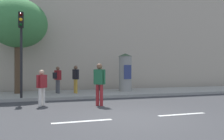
# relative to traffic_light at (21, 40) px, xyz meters

# --- Properties ---
(ground_plane) EXTENTS (80.00, 80.00, 0.00)m
(ground_plane) POSITION_rel_traffic_light_xyz_m (3.76, -5.24, -2.97)
(ground_plane) COLOR #38383A
(sidewalk_curb) EXTENTS (36.00, 4.00, 0.15)m
(sidewalk_curb) POSITION_rel_traffic_light_xyz_m (3.76, 1.76, -2.89)
(sidewalk_curb) COLOR #9E9B93
(sidewalk_curb) RESTS_ON ground_plane
(lane_markings) EXTENTS (25.80, 0.16, 0.01)m
(lane_markings) POSITION_rel_traffic_light_xyz_m (3.76, -5.24, -2.96)
(lane_markings) COLOR silver
(lane_markings) RESTS_ON ground_plane
(building_backdrop) EXTENTS (36.00, 5.00, 9.79)m
(building_backdrop) POSITION_rel_traffic_light_xyz_m (3.76, 6.76, 1.93)
(building_backdrop) COLOR #B7A893
(building_backdrop) RESTS_ON ground_plane
(traffic_light) EXTENTS (0.24, 0.45, 4.17)m
(traffic_light) POSITION_rel_traffic_light_xyz_m (0.00, 0.00, 0.00)
(traffic_light) COLOR black
(traffic_light) RESTS_ON sidewalk_curb
(poster_column) EXTENTS (0.91, 0.91, 2.46)m
(poster_column) POSITION_rel_traffic_light_xyz_m (6.19, 1.92, -1.57)
(poster_column) COLOR gray
(poster_column) RESTS_ON sidewalk_curb
(street_tree) EXTENTS (3.36, 3.36, 5.54)m
(street_tree) POSITION_rel_traffic_light_xyz_m (-0.33, 2.48, 1.26)
(street_tree) COLOR #4C3826
(street_tree) RESTS_ON sidewalk_curb
(pedestrian_in_light_jacket) EXTENTS (0.45, 0.45, 1.80)m
(pedestrian_in_light_jacket) POSITION_rel_traffic_light_xyz_m (3.27, -2.55, -1.91)
(pedestrian_in_light_jacket) COLOR maroon
(pedestrian_in_light_jacket) RESTS_ON ground_plane
(pedestrian_in_red_top) EXTENTS (0.44, 0.44, 1.53)m
(pedestrian_in_red_top) POSITION_rel_traffic_light_xyz_m (0.94, -1.86, -2.09)
(pedestrian_in_red_top) COLOR silver
(pedestrian_in_red_top) RESTS_ON ground_plane
(pedestrian_with_backpack) EXTENTS (0.34, 0.59, 1.63)m
(pedestrian_with_backpack) POSITION_rel_traffic_light_xyz_m (2.89, 1.49, -1.86)
(pedestrian_with_backpack) COLOR #B78C33
(pedestrian_with_backpack) RESTS_ON sidewalk_curb
(pedestrian_near_pole) EXTENTS (0.52, 0.47, 1.58)m
(pedestrian_near_pole) POSITION_rel_traffic_light_xyz_m (4.69, 2.63, -1.89)
(pedestrian_near_pole) COLOR black
(pedestrian_near_pole) RESTS_ON sidewalk_curb
(pedestrian_in_dark_shirt) EXTENTS (0.49, 0.60, 1.57)m
(pedestrian_in_dark_shirt) POSITION_rel_traffic_light_xyz_m (1.87, 1.82, -1.88)
(pedestrian_in_dark_shirt) COLOR #4C4C51
(pedestrian_in_dark_shirt) RESTS_ON sidewalk_curb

